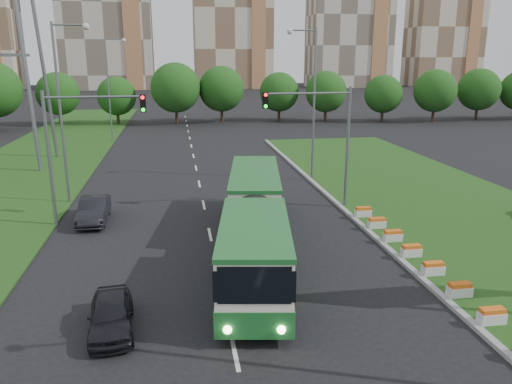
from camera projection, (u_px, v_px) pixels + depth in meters
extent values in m
plane|color=black|center=(283.00, 274.00, 23.23)|extent=(360.00, 360.00, 0.00)
cube|color=#1E4A15|center=(451.00, 210.00, 32.83)|extent=(14.00, 60.00, 0.15)
cube|color=gray|center=(350.00, 215.00, 31.76)|extent=(0.30, 60.00, 0.18)
cube|color=#1E4A15|center=(26.00, 171.00, 44.28)|extent=(12.00, 110.00, 0.10)
cylinder|color=slate|center=(347.00, 149.00, 32.71)|extent=(0.20, 0.20, 8.00)
cylinder|color=slate|center=(308.00, 93.00, 31.35)|extent=(5.50, 0.14, 0.14)
cube|color=black|center=(265.00, 100.00, 31.03)|extent=(0.32, 0.32, 1.00)
cylinder|color=slate|center=(49.00, 160.00, 28.92)|extent=(0.20, 0.20, 8.00)
cylinder|color=slate|center=(93.00, 97.00, 28.41)|extent=(5.50, 0.14, 0.14)
cube|color=black|center=(143.00, 103.00, 28.94)|extent=(0.32, 0.32, 1.00)
cube|color=beige|center=(105.00, 4.00, 155.62)|extent=(28.00, 15.00, 52.00)
cube|color=beige|center=(232.00, 9.00, 162.03)|extent=(25.00, 15.00, 50.00)
cube|color=beige|center=(350.00, 16.00, 168.57)|extent=(27.00, 15.00, 47.00)
cube|color=beige|center=(445.00, 28.00, 174.86)|extent=(24.00, 14.00, 40.00)
cube|color=white|center=(271.00, 257.00, 20.35)|extent=(2.70, 7.44, 2.91)
cube|color=white|center=(241.00, 196.00, 29.44)|extent=(2.70, 9.06, 2.91)
cylinder|color=black|center=(255.00, 224.00, 24.52)|extent=(2.70, 1.35, 2.70)
cube|color=#1D672A|center=(271.00, 279.00, 20.60)|extent=(2.78, 7.49, 1.02)
cube|color=#1D672A|center=(241.00, 211.00, 29.70)|extent=(2.78, 9.11, 1.02)
cube|color=black|center=(271.00, 246.00, 20.22)|extent=(2.78, 7.49, 1.13)
cube|color=black|center=(241.00, 188.00, 29.32)|extent=(2.78, 9.11, 1.13)
imported|color=black|center=(111.00, 314.00, 18.27)|extent=(1.91, 4.03, 1.33)
imported|color=black|center=(94.00, 210.00, 30.53)|extent=(1.66, 4.58, 1.50)
imported|color=gray|center=(228.00, 296.00, 19.19)|extent=(0.60, 0.74, 1.76)
cube|color=orange|center=(238.00, 330.00, 18.00)|extent=(0.31, 0.26, 0.53)
cylinder|color=black|center=(239.00, 337.00, 17.93)|extent=(0.04, 0.12, 0.12)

